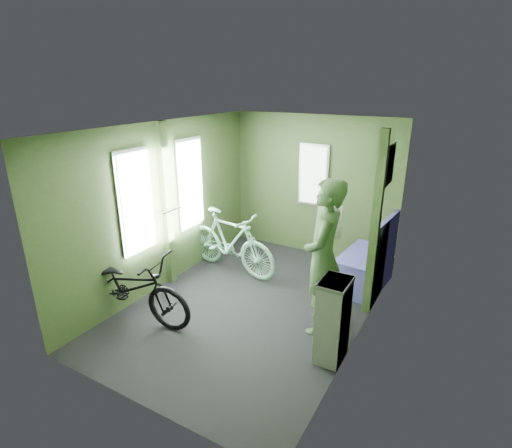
{
  "coord_description": "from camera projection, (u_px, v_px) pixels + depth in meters",
  "views": [
    {
      "loc": [
        2.31,
        -3.97,
        2.8
      ],
      "look_at": [
        0.0,
        0.1,
        1.1
      ],
      "focal_mm": 28.0,
      "sensor_mm": 36.0,
      "label": 1
    }
  ],
  "objects": [
    {
      "name": "room",
      "position": [
        251.0,
        199.0,
        4.83
      ],
      "size": [
        4.0,
        4.02,
        2.31
      ],
      "color": "black",
      "rests_on": "ground"
    },
    {
      "name": "bicycle_mint",
      "position": [
        231.0,
        271.0,
        6.18
      ],
      "size": [
        1.72,
        0.78,
        1.03
      ],
      "primitive_type": "imported",
      "rotation": [
        0.0,
        -0.09,
        1.43
      ],
      "color": "#7FC4A0",
      "rests_on": "ground"
    },
    {
      "name": "bicycle_black",
      "position": [
        134.0,
        318.0,
        4.96
      ],
      "size": [
        1.76,
        0.82,
        0.94
      ],
      "primitive_type": "imported",
      "rotation": [
        0.0,
        -0.07,
        1.66
      ],
      "color": "black",
      "rests_on": "ground"
    },
    {
      "name": "passenger",
      "position": [
        323.0,
        257.0,
        4.49
      ],
      "size": [
        0.56,
        0.74,
        1.83
      ],
      "rotation": [
        0.0,
        0.0,
        -1.37
      ],
      "color": "#334F2B",
      "rests_on": "ground"
    },
    {
      "name": "waste_box",
      "position": [
        333.0,
        321.0,
        4.11
      ],
      "size": [
        0.27,
        0.38,
        0.92
      ],
      "primitive_type": "cube",
      "color": "slate",
      "rests_on": "ground"
    },
    {
      "name": "bench_seat",
      "position": [
        366.0,
        267.0,
        5.63
      ],
      "size": [
        0.64,
        1.05,
        1.06
      ],
      "rotation": [
        0.0,
        0.0,
        -0.08
      ],
      "color": "navy",
      "rests_on": "ground"
    }
  ]
}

